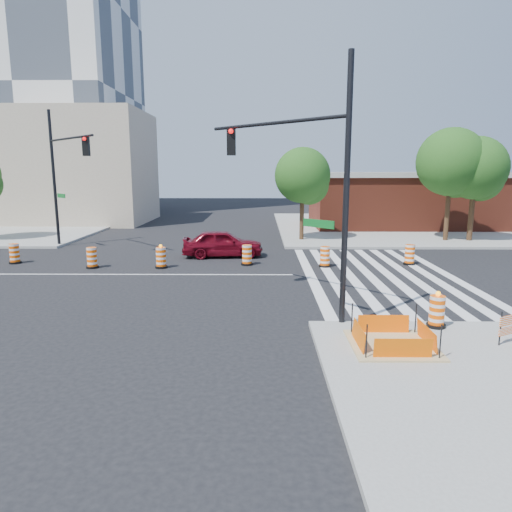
% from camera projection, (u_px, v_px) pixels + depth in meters
% --- Properties ---
extents(ground, '(120.00, 120.00, 0.00)m').
position_uv_depth(ground, '(141.00, 274.00, 21.04)').
color(ground, black).
rests_on(ground, ground).
extents(sidewalk_ne, '(22.00, 22.00, 0.15)m').
position_uv_depth(sidewalk_ne, '(408.00, 227.00, 38.54)').
color(sidewalk_ne, gray).
rests_on(sidewalk_ne, ground).
extents(crosswalk_east, '(6.75, 13.50, 0.01)m').
position_uv_depth(crosswalk_east, '(379.00, 275.00, 20.93)').
color(crosswalk_east, silver).
rests_on(crosswalk_east, ground).
extents(lane_centerline, '(14.00, 0.12, 0.01)m').
position_uv_depth(lane_centerline, '(141.00, 274.00, 21.04)').
color(lane_centerline, silver).
rests_on(lane_centerline, ground).
extents(excavation_pit, '(2.20, 2.20, 0.90)m').
position_uv_depth(excavation_pit, '(392.00, 343.00, 12.06)').
color(excavation_pit, tan).
rests_on(excavation_pit, ground).
extents(brick_storefront, '(16.50, 8.50, 4.60)m').
position_uv_depth(brick_storefront, '(410.00, 200.00, 38.13)').
color(brick_storefront, maroon).
rests_on(brick_storefront, ground).
extents(beige_midrise, '(14.00, 10.00, 10.00)m').
position_uv_depth(beige_midrise, '(70.00, 168.00, 41.86)').
color(beige_midrise, tan).
rests_on(beige_midrise, ground).
extents(red_coupe, '(4.57, 2.16, 1.51)m').
position_uv_depth(red_coupe, '(223.00, 243.00, 25.28)').
color(red_coupe, '#630815').
rests_on(red_coupe, ground).
extents(signal_pole_se, '(4.32, 4.28, 7.86)m').
position_uv_depth(signal_pole_se, '(303.00, 167.00, 14.28)').
color(signal_pole_se, black).
rests_on(signal_pole_se, ground).
extents(signal_pole_nw, '(4.33, 4.64, 8.20)m').
position_uv_depth(signal_pole_nw, '(63.00, 165.00, 26.76)').
color(signal_pole_nw, black).
rests_on(signal_pole_nw, ground).
extents(pit_drum, '(0.56, 0.56, 1.09)m').
position_uv_depth(pit_drum, '(437.00, 312.00, 13.45)').
color(pit_drum, black).
rests_on(pit_drum, ground).
extents(barricade, '(0.72, 0.39, 0.93)m').
position_uv_depth(barricade, '(509.00, 325.00, 12.17)').
color(barricade, '#FF5805').
rests_on(barricade, ground).
extents(tree_north_c, '(3.68, 3.68, 6.26)m').
position_uv_depth(tree_north_c, '(303.00, 179.00, 30.17)').
color(tree_north_c, '#382314').
rests_on(tree_north_c, ground).
extents(tree_north_d, '(4.40, 4.40, 7.48)m').
position_uv_depth(tree_north_d, '(451.00, 166.00, 29.70)').
color(tree_north_d, '#382314').
rests_on(tree_north_d, ground).
extents(tree_north_e, '(4.08, 4.08, 6.93)m').
position_uv_depth(tree_north_e, '(475.00, 172.00, 29.66)').
color(tree_north_e, '#382314').
rests_on(tree_north_e, ground).
extents(median_drum_1, '(0.60, 0.60, 1.02)m').
position_uv_depth(median_drum_1, '(15.00, 254.00, 23.49)').
color(median_drum_1, black).
rests_on(median_drum_1, ground).
extents(median_drum_2, '(0.60, 0.60, 1.02)m').
position_uv_depth(median_drum_2, '(92.00, 258.00, 22.36)').
color(median_drum_2, black).
rests_on(median_drum_2, ground).
extents(median_drum_3, '(0.60, 0.60, 1.18)m').
position_uv_depth(median_drum_3, '(161.00, 258.00, 22.37)').
color(median_drum_3, black).
rests_on(median_drum_3, ground).
extents(median_drum_4, '(0.60, 0.60, 1.02)m').
position_uv_depth(median_drum_4, '(247.00, 256.00, 23.08)').
color(median_drum_4, black).
rests_on(median_drum_4, ground).
extents(median_drum_5, '(0.60, 0.60, 1.02)m').
position_uv_depth(median_drum_5, '(325.00, 257.00, 22.63)').
color(median_drum_5, black).
rests_on(median_drum_5, ground).
extents(median_drum_6, '(0.60, 0.60, 1.02)m').
position_uv_depth(median_drum_6, '(410.00, 255.00, 23.19)').
color(median_drum_6, black).
rests_on(median_drum_6, ground).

